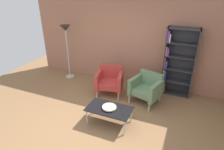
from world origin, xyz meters
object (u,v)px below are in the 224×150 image
object	(u,v)px
bookshelf_tall	(177,63)
decorative_bowl	(109,107)
armchair_near_window	(110,80)
armchair_corner_red	(147,88)
floor_lamp_torchiere	(66,35)
coffee_table_low	(109,110)

from	to	relation	value
bookshelf_tall	decorative_bowl	bearing A→B (deg)	-120.57
armchair_near_window	armchair_corner_red	bearing A→B (deg)	-13.37
armchair_corner_red	decorative_bowl	bearing A→B (deg)	-97.65
bookshelf_tall	floor_lamp_torchiere	world-z (taller)	bookshelf_tall
coffee_table_low	armchair_near_window	distance (m)	1.34
coffee_table_low	decorative_bowl	xyz separation A→B (m)	(-0.00, 0.00, 0.07)
bookshelf_tall	decorative_bowl	distance (m)	2.33
armchair_corner_red	coffee_table_low	bearing A→B (deg)	-97.65
armchair_corner_red	armchair_near_window	distance (m)	1.07
armchair_near_window	bookshelf_tall	bearing A→B (deg)	10.73
armchair_corner_red	armchair_near_window	world-z (taller)	same
bookshelf_tall	decorative_bowl	world-z (taller)	bookshelf_tall
bookshelf_tall	floor_lamp_torchiere	size ratio (longest dim) A/B	1.09
coffee_table_low	armchair_corner_red	world-z (taller)	armchair_corner_red
decorative_bowl	armchair_near_window	size ratio (longest dim) A/B	0.38
decorative_bowl	armchair_near_window	bearing A→B (deg)	112.85
armchair_corner_red	bookshelf_tall	bearing A→B (deg)	66.80
floor_lamp_torchiere	coffee_table_low	bearing A→B (deg)	-37.68
coffee_table_low	armchair_near_window	xyz separation A→B (m)	(-0.52, 1.23, 0.05)
decorative_bowl	armchair_near_window	xyz separation A→B (m)	(-0.52, 1.23, -0.02)
decorative_bowl	armchair_near_window	world-z (taller)	armchair_near_window
coffee_table_low	floor_lamp_torchiere	bearing A→B (deg)	142.32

